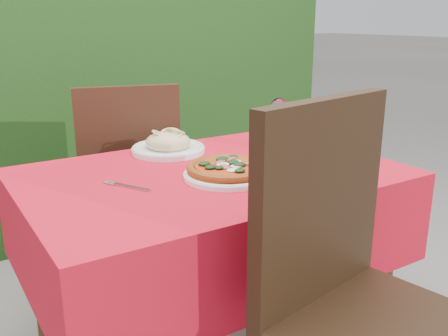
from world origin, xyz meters
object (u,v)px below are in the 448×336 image
wine_glass (279,111)px  pasta_plate (168,145)px  pizza_plate (228,171)px  chair_near (355,286)px  chair_far (128,174)px  water_glass (285,138)px  fork (131,187)px

wine_glass → pasta_plate: bearing=169.2°
pasta_plate → wine_glass: bearing=-10.8°
pizza_plate → wine_glass: bearing=34.2°
chair_near → pizza_plate: bearing=81.4°
pizza_plate → chair_far: bearing=93.4°
chair_near → water_glass: chair_near is taller
wine_glass → chair_far: bearing=136.8°
chair_near → pasta_plate: 0.97m
water_glass → fork: (-0.69, -0.10, -0.05)m
pizza_plate → wine_glass: 0.56m
chair_near → fork: 0.72m
pasta_plate → water_glass: water_glass is taller
water_glass → wine_glass: size_ratio=0.58×
pasta_plate → fork: size_ratio=1.53×
chair_far → wine_glass: chair_far is taller
pizza_plate → water_glass: 0.42m
chair_near → water_glass: size_ratio=9.79×
chair_far → pizza_plate: 0.80m
water_glass → pizza_plate: bearing=-155.3°
chair_near → wine_glass: (0.43, 0.86, 0.27)m
chair_far → water_glass: 0.77m
chair_far → wine_glass: (0.50, -0.47, 0.32)m
pizza_plate → pasta_plate: (-0.02, 0.40, 0.00)m
pizza_plate → wine_glass: size_ratio=1.56×
chair_near → chair_far: size_ratio=1.09×
water_glass → wine_glass: 0.17m
pasta_plate → wine_glass: (0.47, -0.09, 0.10)m
chair_far → water_glass: chair_far is taller
chair_near → chair_far: (-0.07, 1.33, -0.05)m
chair_far → pizza_plate: (0.05, -0.77, 0.21)m
pizza_plate → pasta_plate: pasta_plate is taller
chair_far → pasta_plate: bearing=108.9°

